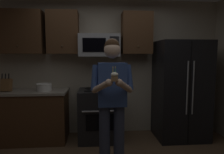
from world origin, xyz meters
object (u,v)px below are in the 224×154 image
(oven_range, at_px, (100,114))
(person, at_px, (112,96))
(microwave, at_px, (99,46))
(knife_block, at_px, (6,85))
(refrigerator, at_px, (181,90))
(cupcake, at_px, (114,76))
(bowl_large_white, at_px, (44,87))

(oven_range, distance_m, person, 1.10)
(oven_range, xyz_separation_m, microwave, (0.00, 0.12, 1.26))
(knife_block, xyz_separation_m, person, (1.75, -0.92, -0.04))
(oven_range, height_order, knife_block, knife_block)
(refrigerator, bearing_deg, oven_range, 178.50)
(oven_range, relative_size, cupcake, 5.36)
(oven_range, height_order, refrigerator, refrigerator)
(oven_range, distance_m, knife_block, 1.71)
(refrigerator, relative_size, bowl_large_white, 6.60)
(bowl_large_white, distance_m, person, 1.46)
(knife_block, bearing_deg, oven_range, 1.04)
(microwave, height_order, knife_block, microwave)
(refrigerator, distance_m, knife_block, 3.11)
(oven_range, relative_size, refrigerator, 0.52)
(bowl_large_white, xyz_separation_m, person, (1.13, -0.94, 0.01))
(oven_range, distance_m, microwave, 1.26)
(bowl_large_white, height_order, cupcake, cupcake)
(bowl_large_white, xyz_separation_m, cupcake, (1.13, -1.27, 0.31))
(microwave, bearing_deg, refrigerator, -6.03)
(knife_block, relative_size, person, 0.18)
(oven_range, distance_m, cupcake, 1.53)
(microwave, xyz_separation_m, person, (0.15, -1.07, -0.72))
(oven_range, distance_m, refrigerator, 1.56)
(oven_range, xyz_separation_m, knife_block, (-1.61, -0.03, 0.57))
(microwave, xyz_separation_m, refrigerator, (1.50, -0.16, -0.82))
(oven_range, bearing_deg, refrigerator, -1.50)
(refrigerator, height_order, knife_block, refrigerator)
(knife_block, relative_size, bowl_large_white, 1.17)
(refrigerator, xyz_separation_m, person, (-1.35, -0.91, 0.10))
(knife_block, height_order, person, person)
(oven_range, bearing_deg, microwave, 89.98)
(cupcake, bearing_deg, refrigerator, 42.37)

